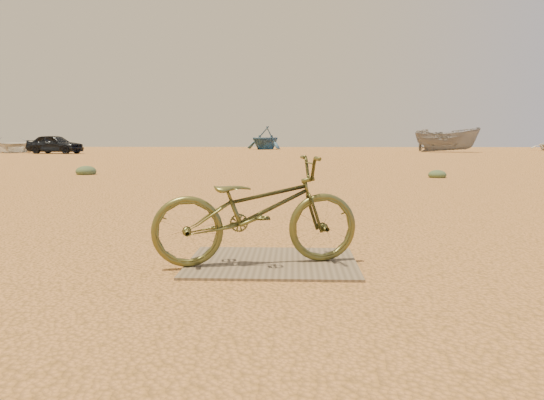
{
  "coord_description": "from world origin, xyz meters",
  "views": [
    {
      "loc": [
        0.68,
        -4.32,
        1.1
      ],
      "look_at": [
        0.49,
        0.25,
        0.57
      ],
      "focal_mm": 35.0,
      "sensor_mm": 36.0,
      "label": 1
    }
  ],
  "objects_px": {
    "bicycle": "(256,210)",
    "boat_far_left": "(265,138)",
    "plywood_board": "(272,262)",
    "car": "(55,144)",
    "boat_mid_right": "(447,140)",
    "boat_near_left": "(11,145)"
  },
  "relations": [
    {
      "from": "plywood_board",
      "to": "boat_near_left",
      "type": "relative_size",
      "value": 0.27
    },
    {
      "from": "car",
      "to": "bicycle",
      "type": "bearing_deg",
      "value": -142.7
    },
    {
      "from": "boat_near_left",
      "to": "boat_far_left",
      "type": "xyz_separation_m",
      "value": [
        18.73,
        11.21,
        0.54
      ]
    },
    {
      "from": "plywood_board",
      "to": "bicycle",
      "type": "relative_size",
      "value": 0.83
    },
    {
      "from": "boat_far_left",
      "to": "boat_mid_right",
      "type": "distance_m",
      "value": 17.12
    },
    {
      "from": "boat_mid_right",
      "to": "bicycle",
      "type": "bearing_deg",
      "value": -172.78
    },
    {
      "from": "plywood_board",
      "to": "boat_far_left",
      "type": "distance_m",
      "value": 46.27
    },
    {
      "from": "bicycle",
      "to": "boat_near_left",
      "type": "bearing_deg",
      "value": 18.05
    },
    {
      "from": "bicycle",
      "to": "boat_near_left",
      "type": "height_order",
      "value": "boat_near_left"
    },
    {
      "from": "plywood_board",
      "to": "bicycle",
      "type": "height_order",
      "value": "bicycle"
    },
    {
      "from": "boat_mid_right",
      "to": "boat_near_left",
      "type": "bearing_deg",
      "value": 118.96
    },
    {
      "from": "bicycle",
      "to": "boat_far_left",
      "type": "xyz_separation_m",
      "value": [
        -2.37,
        46.28,
        0.62
      ]
    },
    {
      "from": "bicycle",
      "to": "plywood_board",
      "type": "bearing_deg",
      "value": -68.74
    },
    {
      "from": "plywood_board",
      "to": "boat_mid_right",
      "type": "bearing_deg",
      "value": 72.07
    },
    {
      "from": "plywood_board",
      "to": "boat_near_left",
      "type": "bearing_deg",
      "value": 121.26
    },
    {
      "from": "boat_far_left",
      "to": "boat_mid_right",
      "type": "height_order",
      "value": "boat_far_left"
    },
    {
      "from": "boat_near_left",
      "to": "boat_mid_right",
      "type": "height_order",
      "value": "boat_mid_right"
    },
    {
      "from": "boat_near_left",
      "to": "boat_mid_right",
      "type": "xyz_separation_m",
      "value": [
        33.25,
        2.13,
        0.37
      ]
    },
    {
      "from": "car",
      "to": "boat_far_left",
      "type": "relative_size",
      "value": 0.93
    },
    {
      "from": "plywood_board",
      "to": "boat_far_left",
      "type": "bearing_deg",
      "value": 93.1
    },
    {
      "from": "plywood_board",
      "to": "car",
      "type": "bearing_deg",
      "value": 117.26
    },
    {
      "from": "bicycle",
      "to": "boat_far_left",
      "type": "distance_m",
      "value": 46.34
    }
  ]
}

